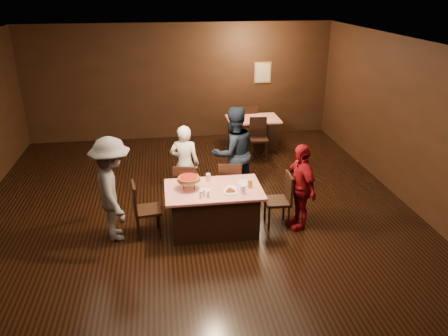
% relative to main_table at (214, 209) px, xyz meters
% --- Properties ---
extents(room, '(10.00, 10.04, 3.02)m').
position_rel_main_table_xyz_m(room, '(-0.25, 0.00, 1.75)').
color(room, black).
rests_on(room, ground).
extents(main_table, '(1.60, 1.00, 0.77)m').
position_rel_main_table_xyz_m(main_table, '(0.00, 0.00, 0.00)').
color(main_table, '#B90F0C').
rests_on(main_table, ground).
extents(back_table, '(1.30, 0.90, 0.77)m').
position_rel_main_table_xyz_m(back_table, '(1.49, 3.89, 0.00)').
color(back_table, red).
rests_on(back_table, ground).
extents(chair_far_left, '(0.49, 0.49, 0.95)m').
position_rel_main_table_xyz_m(chair_far_left, '(-0.40, 0.75, 0.09)').
color(chair_far_left, black).
rests_on(chair_far_left, ground).
extents(chair_far_right, '(0.49, 0.49, 0.95)m').
position_rel_main_table_xyz_m(chair_far_right, '(0.40, 0.75, 0.09)').
color(chair_far_right, black).
rests_on(chair_far_right, ground).
extents(chair_end_left, '(0.47, 0.47, 0.95)m').
position_rel_main_table_xyz_m(chair_end_left, '(-1.10, 0.00, 0.09)').
color(chair_end_left, black).
rests_on(chair_end_left, ground).
extents(chair_end_right, '(0.43, 0.43, 0.95)m').
position_rel_main_table_xyz_m(chair_end_right, '(1.10, 0.00, 0.09)').
color(chair_end_right, black).
rests_on(chair_end_right, ground).
extents(chair_back_near, '(0.45, 0.45, 0.95)m').
position_rel_main_table_xyz_m(chair_back_near, '(1.49, 3.19, 0.09)').
color(chair_back_near, black).
rests_on(chair_back_near, ground).
extents(chair_back_far, '(0.44, 0.44, 0.95)m').
position_rel_main_table_xyz_m(chair_back_far, '(1.49, 4.49, 0.09)').
color(chair_back_far, black).
rests_on(chair_back_far, ground).
extents(diner_white_jacket, '(0.63, 0.49, 1.52)m').
position_rel_main_table_xyz_m(diner_white_jacket, '(-0.40, 1.15, 0.38)').
color(diner_white_jacket, white).
rests_on(diner_white_jacket, ground).
extents(diner_navy_hoodie, '(1.05, 0.92, 1.82)m').
position_rel_main_table_xyz_m(diner_navy_hoodie, '(0.54, 1.21, 0.52)').
color(diner_navy_hoodie, '#162030').
rests_on(diner_navy_hoodie, ground).
extents(diner_grey_knit, '(0.88, 1.24, 1.74)m').
position_rel_main_table_xyz_m(diner_grey_knit, '(-1.62, -0.01, 0.48)').
color(diner_grey_knit, '#5D5D61').
rests_on(diner_grey_knit, ground).
extents(diner_red_shirt, '(0.54, 0.94, 1.51)m').
position_rel_main_table_xyz_m(diner_red_shirt, '(1.45, -0.10, 0.37)').
color(diner_red_shirt, maroon).
rests_on(diner_red_shirt, ground).
extents(pizza_stand, '(0.38, 0.38, 0.22)m').
position_rel_main_table_xyz_m(pizza_stand, '(-0.40, 0.05, 0.57)').
color(pizza_stand, black).
rests_on(pizza_stand, main_table).
extents(plate_with_slice, '(0.25, 0.25, 0.06)m').
position_rel_main_table_xyz_m(plate_with_slice, '(0.25, -0.18, 0.41)').
color(plate_with_slice, white).
rests_on(plate_with_slice, main_table).
extents(plate_empty, '(0.25, 0.25, 0.01)m').
position_rel_main_table_xyz_m(plate_empty, '(0.55, 0.15, 0.39)').
color(plate_empty, white).
rests_on(plate_empty, main_table).
extents(glass_front_right, '(0.08, 0.08, 0.14)m').
position_rel_main_table_xyz_m(glass_front_right, '(0.45, -0.25, 0.46)').
color(glass_front_right, silver).
rests_on(glass_front_right, main_table).
extents(glass_amber, '(0.08, 0.08, 0.14)m').
position_rel_main_table_xyz_m(glass_amber, '(0.60, -0.05, 0.46)').
color(glass_amber, '#BF7F26').
rests_on(glass_amber, main_table).
extents(glass_back, '(0.08, 0.08, 0.14)m').
position_rel_main_table_xyz_m(glass_back, '(-0.05, 0.30, 0.46)').
color(glass_back, silver).
rests_on(glass_back, main_table).
extents(condiments, '(0.17, 0.10, 0.09)m').
position_rel_main_table_xyz_m(condiments, '(-0.18, -0.28, 0.43)').
color(condiments, silver).
rests_on(condiments, main_table).
extents(napkin_center, '(0.19, 0.19, 0.01)m').
position_rel_main_table_xyz_m(napkin_center, '(0.30, 0.00, 0.39)').
color(napkin_center, white).
rests_on(napkin_center, main_table).
extents(napkin_left, '(0.21, 0.21, 0.01)m').
position_rel_main_table_xyz_m(napkin_left, '(-0.15, -0.05, 0.39)').
color(napkin_left, white).
rests_on(napkin_left, main_table).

